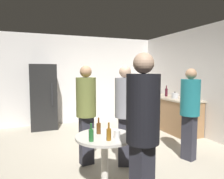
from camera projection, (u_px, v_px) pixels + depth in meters
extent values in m
cube|color=#B2A893|center=(101.00, 153.00, 4.23)|extent=(5.20, 5.20, 0.10)
cube|color=silver|center=(75.00, 80.00, 6.55)|extent=(5.32, 0.06, 2.70)
cube|color=silver|center=(204.00, 82.00, 5.06)|extent=(0.06, 5.20, 2.70)
cube|color=black|center=(43.00, 97.00, 5.84)|extent=(0.70, 0.65, 1.80)
cube|color=#262628|center=(52.00, 94.00, 5.59)|extent=(0.03, 0.03, 0.60)
cube|color=olive|center=(172.00, 114.00, 5.72)|extent=(0.60, 1.74, 0.86)
cube|color=tan|center=(172.00, 98.00, 5.68)|extent=(0.64, 1.78, 0.04)
cylinder|color=#B2B2B7|center=(175.00, 96.00, 5.48)|extent=(0.17, 0.17, 0.14)
sphere|color=black|center=(175.00, 92.00, 5.48)|extent=(0.04, 0.04, 0.04)
cone|color=#B2B2B7|center=(178.00, 95.00, 5.52)|extent=(0.09, 0.04, 0.06)
cylinder|color=#3F141E|center=(166.00, 92.00, 5.92)|extent=(0.08, 0.08, 0.22)
cylinder|color=#3F141E|center=(166.00, 87.00, 5.90)|extent=(0.03, 0.03, 0.09)
cylinder|color=beige|center=(105.00, 163.00, 2.89)|extent=(0.10, 0.10, 0.70)
cylinder|color=beige|center=(105.00, 137.00, 2.86)|extent=(0.80, 0.80, 0.03)
cylinder|color=#8C5919|center=(109.00, 135.00, 2.65)|extent=(0.06, 0.06, 0.15)
cylinder|color=#8C5919|center=(109.00, 126.00, 2.64)|extent=(0.02, 0.02, 0.08)
cylinder|color=#593314|center=(99.00, 128.00, 2.94)|extent=(0.06, 0.06, 0.15)
cylinder|color=#593314|center=(99.00, 120.00, 2.93)|extent=(0.02, 0.02, 0.08)
cylinder|color=#26662D|center=(91.00, 135.00, 2.62)|extent=(0.06, 0.06, 0.15)
cylinder|color=#26662D|center=(91.00, 126.00, 2.61)|extent=(0.02, 0.02, 0.08)
cylinder|color=white|center=(117.00, 135.00, 2.72)|extent=(0.08, 0.08, 0.11)
cube|color=#2D2D38|center=(87.00, 140.00, 3.62)|extent=(0.24, 0.20, 0.84)
cylinder|color=olive|center=(86.00, 97.00, 3.55)|extent=(0.38, 0.38, 0.67)
sphere|color=tan|center=(86.00, 72.00, 3.51)|extent=(0.20, 0.20, 0.20)
cube|color=#2D2D38|center=(125.00, 141.00, 3.56)|extent=(0.27, 0.24, 0.84)
cylinder|color=gray|center=(125.00, 98.00, 3.49)|extent=(0.45, 0.45, 0.67)
sphere|color=#D8AD8C|center=(125.00, 72.00, 3.45)|extent=(0.20, 0.20, 0.20)
cylinder|color=black|center=(143.00, 109.00, 2.11)|extent=(0.44, 0.44, 0.70)
sphere|color=#D8AD8C|center=(144.00, 63.00, 2.07)|extent=(0.21, 0.21, 0.21)
cube|color=#2D2D38|center=(189.00, 137.00, 3.80)|extent=(0.23, 0.26, 0.82)
cylinder|color=#1E727A|center=(190.00, 97.00, 3.74)|extent=(0.43, 0.43, 0.65)
sphere|color=tan|center=(191.00, 74.00, 3.70)|extent=(0.19, 0.19, 0.19)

